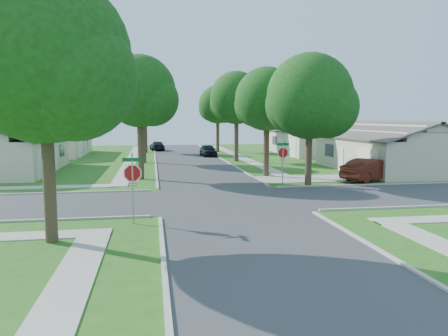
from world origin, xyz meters
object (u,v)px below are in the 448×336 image
house_nw_far (50,143)px  car_curb_east (208,150)px  tree_ne_corner (311,100)px  car_driveway (372,170)px  tree_w_far (145,110)px  tree_e_mid (237,100)px  house_nw_near (3,154)px  tree_e_far (218,106)px  house_ne_far (313,142)px  house_ne_near (389,153)px  stop_sign_sw (133,176)px  stop_sign_ne (283,155)px  tree_w_mid (143,97)px  car_curb_west (157,146)px  tree_sw_corner (46,65)px  tree_e_near (267,102)px  tree_w_near (140,95)px

house_nw_far → car_curb_east: house_nw_far is taller
tree_ne_corner → car_driveway: (5.14, 1.29, -4.79)m
tree_w_far → tree_e_mid: bearing=-54.1°
tree_e_mid → house_nw_near: tree_e_mid is taller
car_curb_east → tree_ne_corner: bearing=-83.9°
tree_e_far → house_ne_far: bearing=-24.0°
tree_w_far → house_ne_near: 31.17m
stop_sign_sw → car_curb_east: bearing=77.2°
stop_sign_ne → tree_w_mid: tree_w_mid is taller
house_nw_near → house_nw_far: bearing=90.0°
stop_sign_sw → tree_e_mid: (9.46, 25.71, 4.22)m
tree_e_far → house_ne_far: (11.24, -5.01, -4.46)m
tree_ne_corner → tree_w_mid: bearing=123.2°
tree_w_mid → house_ne_near: bearing=-25.9°
car_curb_west → stop_sign_sw: bearing=82.3°
tree_sw_corner → stop_sign_ne: bearing=43.9°
house_ne_far → stop_sign_ne: bearing=-114.9°
tree_e_near → tree_sw_corner: tree_sw_corner is taller
tree_e_mid → stop_sign_sw: bearing=-110.2°
tree_w_mid → car_driveway: bearing=-43.9°
tree_e_near → tree_e_mid: bearing=90.0°
tree_e_mid → house_nw_far: (-20.75, 10.99, -4.74)m
house_ne_far → house_nw_far: 32.12m
tree_e_far → house_nw_near: bearing=-137.5°
tree_w_far → house_nw_near: (-11.34, -19.01, -3.99)m
tree_e_mid → tree_ne_corner: (1.60, -16.80, -0.66)m
tree_w_far → house_nw_near: 22.49m
tree_w_far → tree_ne_corner: (11.01, -29.80, 0.09)m
tree_w_mid → tree_ne_corner: 20.10m
tree_e_mid → tree_ne_corner: bearing=-84.6°
tree_e_near → tree_w_near: (-9.40, 0.00, 0.47)m
tree_w_mid → house_nw_near: bearing=-152.1°
tree_sw_corner → house_ne_near: tree_sw_corner is taller
stop_sign_ne → house_ne_far: bearing=65.1°
stop_sign_sw → house_nw_far: house_nw_far is taller
tree_w_far → house_nw_far: bearing=-170.0°
tree_e_far → tree_w_far: bearing=-180.0°
tree_sw_corner → house_nw_near: tree_sw_corner is taller
house_nw_near → car_driveway: size_ratio=2.80×
tree_e_near → car_driveway: 9.02m
tree_e_far → tree_e_mid: bearing=-90.0°
tree_w_far → tree_sw_corner: 41.10m
house_ne_far → house_nw_far: same height
stop_sign_sw → tree_e_mid: bearing=69.8°
tree_ne_corner → house_nw_far: tree_ne_corner is taller
tree_w_mid → house_nw_near: tree_w_mid is taller
house_ne_near → house_ne_far: (0.00, 18.00, 0.00)m
tree_w_near → car_driveway: (16.14, -3.51, -5.32)m
tree_e_near → car_curb_west: (-7.95, 28.74, -5.02)m
stop_sign_sw → car_curb_west: 42.49m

